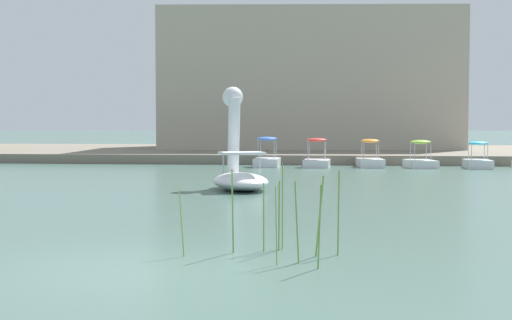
{
  "coord_description": "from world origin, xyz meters",
  "views": [
    {
      "loc": [
        2.92,
        -9.93,
        2.23
      ],
      "look_at": [
        -0.03,
        17.99,
        0.77
      ],
      "focal_mm": 47.6,
      "sensor_mm": 36.0,
      "label": 1
    }
  ],
  "objects_px": {
    "pedal_boat_blue": "(267,158)",
    "pedal_boat_cyan": "(478,160)",
    "pedal_boat_lime": "(420,160)",
    "parked_van": "(358,136)",
    "swan_boat": "(239,166)",
    "person_on_path": "(234,139)",
    "pedal_boat_orange": "(370,160)",
    "pedal_boat_red": "(317,159)"
  },
  "relations": [
    {
      "from": "pedal_boat_lime",
      "to": "pedal_boat_cyan",
      "type": "xyz_separation_m",
      "value": [
        2.87,
        -0.14,
        0.02
      ]
    },
    {
      "from": "pedal_boat_red",
      "to": "person_on_path",
      "type": "bearing_deg",
      "value": 138.35
    },
    {
      "from": "swan_boat",
      "to": "pedal_boat_orange",
      "type": "bearing_deg",
      "value": 68.02
    },
    {
      "from": "pedal_boat_lime",
      "to": "parked_van",
      "type": "xyz_separation_m",
      "value": [
        -2.75,
        11.13,
        1.09
      ]
    },
    {
      "from": "swan_boat",
      "to": "pedal_boat_red",
      "type": "bearing_deg",
      "value": 78.98
    },
    {
      "from": "pedal_boat_cyan",
      "to": "pedal_boat_lime",
      "type": "bearing_deg",
      "value": 177.12
    },
    {
      "from": "person_on_path",
      "to": "parked_van",
      "type": "height_order",
      "value": "parked_van"
    },
    {
      "from": "parked_van",
      "to": "pedal_boat_red",
      "type": "bearing_deg",
      "value": -103.25
    },
    {
      "from": "pedal_boat_orange",
      "to": "parked_van",
      "type": "height_order",
      "value": "parked_van"
    },
    {
      "from": "pedal_boat_cyan",
      "to": "parked_van",
      "type": "bearing_deg",
      "value": 116.51
    },
    {
      "from": "pedal_boat_cyan",
      "to": "pedal_boat_red",
      "type": "bearing_deg",
      "value": 178.94
    },
    {
      "from": "person_on_path",
      "to": "swan_boat",
      "type": "bearing_deg",
      "value": -81.58
    },
    {
      "from": "person_on_path",
      "to": "parked_van",
      "type": "xyz_separation_m",
      "value": [
        7.65,
        6.65,
        0.07
      ]
    },
    {
      "from": "pedal_boat_orange",
      "to": "pedal_boat_cyan",
      "type": "relative_size",
      "value": 1.11
    },
    {
      "from": "pedal_boat_blue",
      "to": "parked_van",
      "type": "relative_size",
      "value": 0.54
    },
    {
      "from": "pedal_boat_blue",
      "to": "pedal_boat_cyan",
      "type": "height_order",
      "value": "pedal_boat_blue"
    },
    {
      "from": "pedal_boat_orange",
      "to": "pedal_boat_lime",
      "type": "bearing_deg",
      "value": -7.72
    },
    {
      "from": "pedal_boat_red",
      "to": "pedal_boat_orange",
      "type": "relative_size",
      "value": 0.89
    },
    {
      "from": "pedal_boat_orange",
      "to": "parked_van",
      "type": "relative_size",
      "value": 0.56
    },
    {
      "from": "parked_van",
      "to": "pedal_boat_lime",
      "type": "bearing_deg",
      "value": -76.1
    },
    {
      "from": "swan_boat",
      "to": "pedal_boat_cyan",
      "type": "relative_size",
      "value": 1.6
    },
    {
      "from": "person_on_path",
      "to": "parked_van",
      "type": "bearing_deg",
      "value": 40.97
    },
    {
      "from": "pedal_boat_orange",
      "to": "person_on_path",
      "type": "relative_size",
      "value": 1.51
    },
    {
      "from": "pedal_boat_orange",
      "to": "pedal_boat_lime",
      "type": "relative_size",
      "value": 1.05
    },
    {
      "from": "swan_boat",
      "to": "pedal_boat_blue",
      "type": "bearing_deg",
      "value": 90.71
    },
    {
      "from": "pedal_boat_cyan",
      "to": "person_on_path",
      "type": "xyz_separation_m",
      "value": [
        -13.28,
        4.63,
        0.99
      ]
    },
    {
      "from": "pedal_boat_red",
      "to": "person_on_path",
      "type": "relative_size",
      "value": 1.34
    },
    {
      "from": "swan_boat",
      "to": "parked_van",
      "type": "height_order",
      "value": "swan_boat"
    },
    {
      "from": "pedal_boat_blue",
      "to": "swan_boat",
      "type": "bearing_deg",
      "value": -89.29
    },
    {
      "from": "parked_van",
      "to": "swan_boat",
      "type": "bearing_deg",
      "value": -102.06
    },
    {
      "from": "pedal_boat_lime",
      "to": "pedal_boat_red",
      "type": "bearing_deg",
      "value": 179.91
    },
    {
      "from": "pedal_boat_red",
      "to": "pedal_boat_orange",
      "type": "height_order",
      "value": "pedal_boat_red"
    },
    {
      "from": "person_on_path",
      "to": "pedal_boat_blue",
      "type": "bearing_deg",
      "value": -61.11
    },
    {
      "from": "pedal_boat_orange",
      "to": "person_on_path",
      "type": "xyz_separation_m",
      "value": [
        -7.84,
        4.14,
        1.01
      ]
    },
    {
      "from": "swan_boat",
      "to": "pedal_boat_blue",
      "type": "xyz_separation_m",
      "value": [
        -0.16,
        12.91,
        -0.34
      ]
    },
    {
      "from": "person_on_path",
      "to": "pedal_boat_lime",
      "type": "bearing_deg",
      "value": -23.32
    },
    {
      "from": "pedal_boat_red",
      "to": "pedal_boat_cyan",
      "type": "xyz_separation_m",
      "value": [
        8.24,
        -0.15,
        -0.03
      ]
    },
    {
      "from": "pedal_boat_blue",
      "to": "pedal_boat_cyan",
      "type": "bearing_deg",
      "value": -1.58
    },
    {
      "from": "swan_boat",
      "to": "pedal_boat_lime",
      "type": "relative_size",
      "value": 1.52
    },
    {
      "from": "pedal_boat_cyan",
      "to": "person_on_path",
      "type": "distance_m",
      "value": 14.1
    },
    {
      "from": "pedal_boat_red",
      "to": "pedal_boat_lime",
      "type": "bearing_deg",
      "value": -0.09
    },
    {
      "from": "pedal_boat_blue",
      "to": "pedal_boat_red",
      "type": "relative_size",
      "value": 1.09
    }
  ]
}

